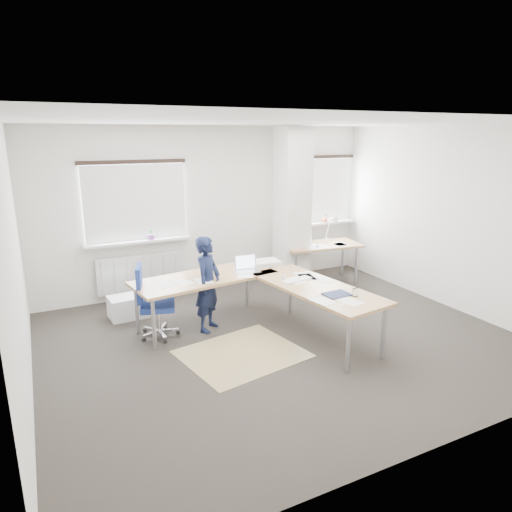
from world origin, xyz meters
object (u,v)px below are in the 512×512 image
desk_main (262,283)px  task_chair (156,317)px  person (208,284)px  desk_side (321,246)px

desk_main → task_chair: bearing=153.5°
task_chair → person: person is taller
desk_main → desk_side: (1.93, 1.41, -0.01)m
desk_main → person: bearing=142.2°
desk_main → person: person is taller
desk_main → person: (-0.64, 0.37, -0.03)m
desk_side → task_chair: size_ratio=1.47×
desk_side → task_chair: bearing=-156.4°
task_chair → person: bearing=9.0°
person → task_chair: bearing=127.8°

